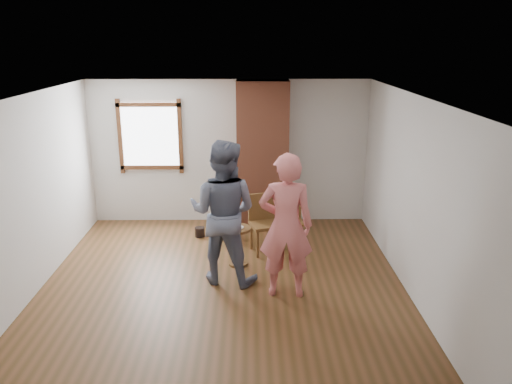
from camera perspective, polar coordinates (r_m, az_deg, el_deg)
The scene contains 12 objects.
ground at distance 6.94m, azimuth -3.84°, elevation -11.12°, with size 5.50×5.50×0.00m, color brown.
room_shell at distance 6.87m, azimuth -4.35°, elevation 4.75°, with size 5.04×5.52×2.62m.
brick_chimney at distance 8.82m, azimuth 0.74°, elevation 4.21°, with size 0.90×0.50×2.60m, color #AE5B3E.
stoneware_crock at distance 8.56m, azimuth -3.81°, elevation -3.85°, with size 0.33×0.33×0.43m, color tan.
dark_pot at distance 8.67m, azimuth -6.44°, elevation -4.57°, with size 0.17×0.17×0.17m, color black.
dining_chair_left at distance 7.93m, azimuth 0.87°, elevation -3.20°, with size 0.54×0.54×0.93m.
dining_chair_right at distance 8.22m, azimuth 3.93°, elevation -2.91°, with size 0.41×0.41×0.83m.
side_table at distance 7.48m, azimuth -2.10°, elevation -5.48°, with size 0.40×0.40×0.60m.
cake_plate at distance 7.40m, azimuth -2.11°, elevation -4.05°, with size 0.18×0.18×0.01m, color white.
cake_slice at distance 7.39m, azimuth -2.04°, elevation -3.80°, with size 0.08×0.07×0.06m, color silver.
man at distance 6.82m, azimuth -3.78°, elevation -2.34°, with size 0.98×0.76×2.01m, color #131C36.
person_pink at distance 6.44m, azimuth 3.43°, elevation -3.90°, with size 0.71×0.46×1.94m, color #DC6F6E.
Camera 1 is at (0.38, -6.09, 3.29)m, focal length 35.00 mm.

